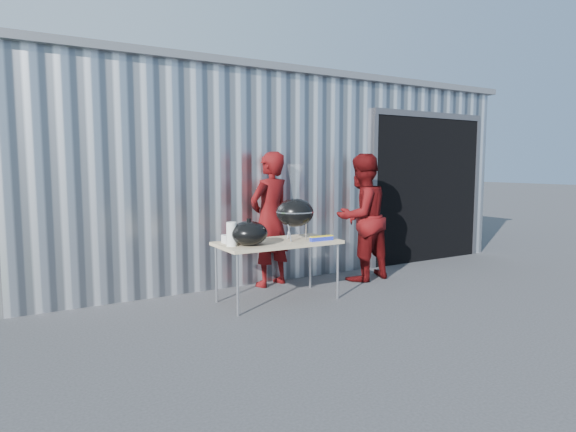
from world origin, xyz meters
TOP-DOWN VIEW (x-y plane):
  - ground at (0.00, 0.00)m, footprint 80.00×80.00m
  - building at (0.92, 4.59)m, footprint 8.20×6.20m
  - folding_table at (-0.24, 0.80)m, footprint 1.50×0.75m
  - kettle_grill at (-0.01, 0.77)m, footprint 0.48×0.48m
  - grill_lid at (-0.68, 0.70)m, footprint 0.44×0.44m
  - paper_towels at (-0.88, 0.75)m, footprint 0.12×0.12m
  - white_tub at (-0.79, 0.96)m, footprint 0.20×0.15m
  - foil_box at (0.24, 0.55)m, footprint 0.32×0.05m
  - person_cook at (0.05, 1.53)m, footprint 0.78×0.62m
  - person_bystander at (1.37, 1.15)m, footprint 0.98×0.81m

SIDE VIEW (x-z plane):
  - ground at x=0.00m, z-range 0.00..0.00m
  - folding_table at x=-0.24m, z-range 0.33..1.08m
  - foil_box at x=0.24m, z-range 0.75..0.81m
  - white_tub at x=-0.79m, z-range 0.75..0.85m
  - paper_towels at x=-0.88m, z-range 0.75..1.03m
  - grill_lid at x=-0.68m, z-range 0.74..1.05m
  - person_bystander at x=1.37m, z-range 0.00..1.85m
  - person_cook at x=0.05m, z-range 0.00..1.87m
  - kettle_grill at x=-0.01m, z-range 0.69..1.64m
  - building at x=0.92m, z-range -0.01..3.09m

